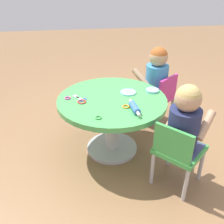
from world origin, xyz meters
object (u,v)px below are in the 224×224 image
Objects in this scene: craft_table at (112,112)px; craft_scissors at (80,99)px; child_chair_left at (178,151)px; child_chair_right at (158,97)px; seated_child_left at (185,121)px; seated_child_right at (157,74)px; rolling_pin at (135,108)px.

craft_scissors is at bearing 86.01° from craft_table.
craft_table is 0.62m from child_chair_left.
child_chair_left is at bearing -140.57° from craft_table.
child_chair_right reaches higher than craft_table.
child_chair_left and child_chair_right have the same top height.
seated_child_right is (0.84, -0.06, 0.00)m from seated_child_left.
rolling_pin is (0.23, 0.29, -0.00)m from seated_child_left.
craft_table is at bearing 43.13° from seated_child_left.
seated_child_right is 0.70m from rolling_pin.
seated_child_left is 0.84m from child_chair_right.
seated_child_left is 0.95× the size of child_chair_right.
seated_child_left is 3.68× the size of craft_scissors.
child_chair_left is at bearing -134.83° from rolling_pin.
child_chair_right is 0.85m from craft_scissors.
rolling_pin is at bearing 51.40° from seated_child_left.
craft_table is 0.62m from child_chair_right.
seated_child_left is at bearing -136.87° from craft_table.
seated_child_left is at bearing -47.35° from child_chair_left.
child_chair_left is 2.32× the size of rolling_pin.
rolling_pin is 0.45m from craft_scissors.
craft_scissors is at bearing 52.37° from child_chair_left.
craft_table is 1.63× the size of child_chair_left.
child_chair_left is 0.83m from craft_scissors.
seated_child_right is 2.21× the size of rolling_pin.
craft_table is 0.28m from craft_scissors.
rolling_pin is (-0.61, 0.34, -0.00)m from seated_child_right.
seated_child_right reaches higher than rolling_pin.
child_chair_left reaches higher than craft_scissors.
seated_child_right is (0.03, 0.02, 0.23)m from child_chair_right.
seated_child_right is 3.68× the size of craft_scissors.
rolling_pin is (0.26, 0.26, 0.22)m from child_chair_left.
craft_table is at bearing 39.43° from child_chair_left.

